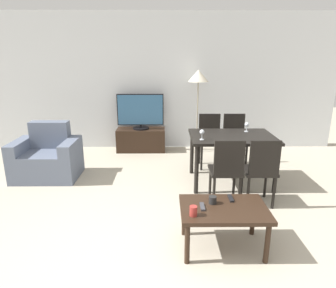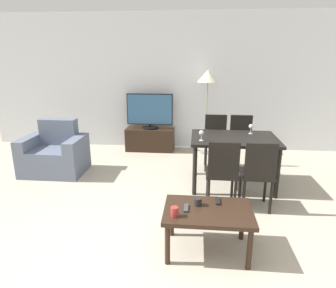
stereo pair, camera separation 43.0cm
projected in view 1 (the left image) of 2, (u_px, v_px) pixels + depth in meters
The scene contains 18 objects.
ground_plane at pixel (139, 282), 2.58m from camera, with size 18.00×18.00×0.00m, color #B2A893.
wall_back at pixel (154, 83), 6.04m from camera, with size 7.41×0.06×2.70m.
armchair at pixel (47, 158), 4.75m from camera, with size 0.97×0.71×0.86m.
tv_stand at pixel (141, 140), 6.09m from camera, with size 0.97×0.42×0.46m.
tv at pixel (140, 112), 5.93m from camera, with size 0.92×0.32×0.70m.
coffee_table at pixel (224, 213), 2.93m from camera, with size 0.85×0.58×0.45m.
dining_table at pixel (232, 141), 4.43m from camera, with size 1.23×0.88×0.74m.
dining_chair_near at pixel (227, 169), 3.75m from camera, with size 0.40×0.40×0.91m.
dining_chair_far at pixel (235, 137), 5.19m from camera, with size 0.40×0.40×0.91m.
dining_chair_near_right at pixel (261, 168), 3.75m from camera, with size 0.40×0.40×0.91m.
dining_chair_far_left at pixel (210, 137), 5.18m from camera, with size 0.40×0.40×0.91m.
floor_lamp at pixel (198, 80), 5.68m from camera, with size 0.39×0.39×1.62m.
remote_primary at pixel (202, 207), 2.91m from camera, with size 0.04×0.15×0.02m.
remote_secondary at pixel (231, 198), 3.08m from camera, with size 0.04×0.15×0.02m.
cup_white_near at pixel (213, 200), 2.98m from camera, with size 0.08×0.08×0.08m.
cup_colored_far at pixel (193, 211), 2.75m from camera, with size 0.07×0.07×0.09m.
wine_glass_left at pixel (247, 125), 4.59m from camera, with size 0.07×0.07×0.15m.
wine_glass_center at pixel (202, 133), 4.15m from camera, with size 0.07×0.07×0.15m.
Camera 1 is at (0.23, -2.14, 1.87)m, focal length 32.00 mm.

